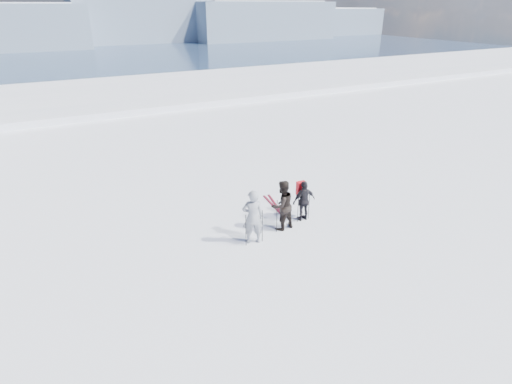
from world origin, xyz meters
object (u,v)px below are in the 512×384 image
Objects in this scene: skier_dark at (282,205)px; skis_loose at (273,204)px; skier_pack at (304,201)px; skier_grey at (253,217)px.

skier_dark reaches higher than skis_loose.
skis_loose is (-0.36, 1.66, -0.79)m from skier_pack.
skier_pack reaches higher than skis_loose.
skier_grey is at bearing -133.52° from skis_loose.
skier_dark is (1.37, 0.35, -0.04)m from skier_grey.
skis_loose is at bearing -75.66° from skier_pack.
skier_grey is at bearing 14.31° from skier_pack.
skier_dark is at bearing 11.68° from skier_pack.
skier_grey is at bearing 6.51° from skier_dark.
skier_pack is at bearing -178.15° from skier_dark.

